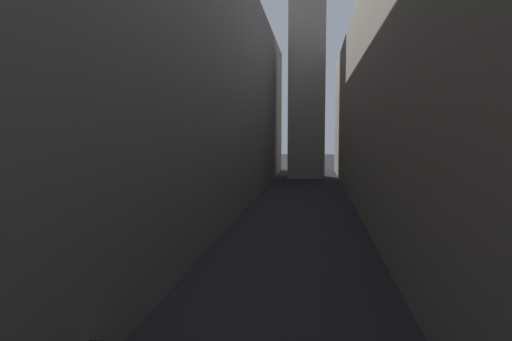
{
  "coord_description": "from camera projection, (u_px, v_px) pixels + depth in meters",
  "views": [
    {
      "loc": [
        1.34,
        6.4,
        7.55
      ],
      "look_at": [
        0.0,
        17.09,
        6.7
      ],
      "focal_mm": 32.55,
      "sensor_mm": 36.0,
      "label": 1
    }
  ],
  "objects": [
    {
      "name": "ground_plane",
      "position": [
        299.0,
        218.0,
        41.91
      ],
      "size": [
        264.0,
        264.0,
        0.0
      ],
      "primitive_type": "plane",
      "color": "#232326"
    },
    {
      "name": "building_block_right",
      "position": [
        441.0,
        100.0,
        41.49
      ],
      "size": [
        14.15,
        108.0,
        21.22
      ],
      "primitive_type": "cube",
      "color": "gray",
      "rests_on": "ground"
    },
    {
      "name": "building_block_left",
      "position": [
        164.0,
        87.0,
        44.56
      ],
      "size": [
        15.17,
        108.0,
        24.07
      ],
      "primitive_type": "cube",
      "color": "slate",
      "rests_on": "ground"
    }
  ]
}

